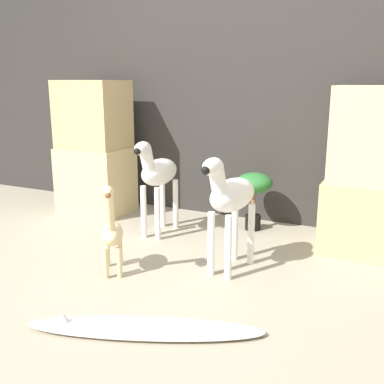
{
  "coord_description": "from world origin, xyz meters",
  "views": [
    {
      "loc": [
        1.33,
        -1.94,
        1.14
      ],
      "look_at": [
        0.04,
        0.72,
        0.41
      ],
      "focal_mm": 42.0,
      "sensor_mm": 36.0,
      "label": 1
    }
  ],
  "objects_px": {
    "zebra_right": "(230,198)",
    "potted_palm_front": "(254,188)",
    "zebra_left": "(158,174)",
    "giraffe_figurine": "(112,231)",
    "surfboard": "(143,328)"
  },
  "relations": [
    {
      "from": "zebra_right",
      "to": "potted_palm_front",
      "type": "xyz_separation_m",
      "value": [
        -0.12,
        0.83,
        -0.13
      ]
    },
    {
      "from": "zebra_left",
      "to": "potted_palm_front",
      "type": "height_order",
      "value": "zebra_left"
    },
    {
      "from": "zebra_left",
      "to": "giraffe_figurine",
      "type": "bearing_deg",
      "value": -80.88
    },
    {
      "from": "zebra_right",
      "to": "zebra_left",
      "type": "height_order",
      "value": "same"
    },
    {
      "from": "giraffe_figurine",
      "to": "potted_palm_front",
      "type": "xyz_separation_m",
      "value": [
        0.5,
        1.17,
        0.07
      ]
    },
    {
      "from": "zebra_right",
      "to": "zebra_left",
      "type": "distance_m",
      "value": 0.85
    },
    {
      "from": "giraffe_figurine",
      "to": "surfboard",
      "type": "relative_size",
      "value": 0.53
    },
    {
      "from": "zebra_right",
      "to": "giraffe_figurine",
      "type": "xyz_separation_m",
      "value": [
        -0.62,
        -0.35,
        -0.2
      ]
    },
    {
      "from": "zebra_left",
      "to": "giraffe_figurine",
      "type": "height_order",
      "value": "zebra_left"
    },
    {
      "from": "giraffe_figurine",
      "to": "potted_palm_front",
      "type": "height_order",
      "value": "giraffe_figurine"
    },
    {
      "from": "zebra_right",
      "to": "giraffe_figurine",
      "type": "bearing_deg",
      "value": -150.59
    },
    {
      "from": "zebra_left",
      "to": "surfboard",
      "type": "height_order",
      "value": "zebra_left"
    },
    {
      "from": "potted_palm_front",
      "to": "surfboard",
      "type": "distance_m",
      "value": 1.68
    },
    {
      "from": "zebra_left",
      "to": "giraffe_figurine",
      "type": "relative_size",
      "value": 1.25
    },
    {
      "from": "giraffe_figurine",
      "to": "potted_palm_front",
      "type": "bearing_deg",
      "value": 67.01
    }
  ]
}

